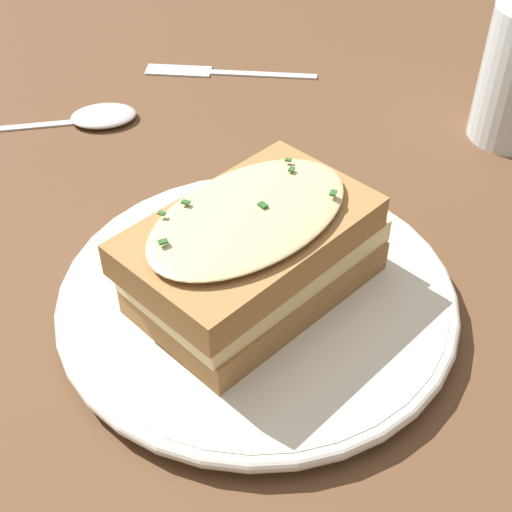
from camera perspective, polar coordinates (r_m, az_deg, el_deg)
ground_plane at (r=0.49m, az=-0.87°, el=-3.58°), size 2.40×2.40×0.00m
dinner_plate at (r=0.48m, az=0.00°, el=-3.39°), size 0.27×0.27×0.02m
sandwich at (r=0.45m, az=-0.22°, el=0.27°), size 0.12×0.18×0.07m
fork at (r=0.76m, az=-3.69°, el=14.53°), size 0.16×0.10×0.00m
spoon at (r=0.69m, az=-12.90°, el=10.79°), size 0.14×0.14×0.01m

